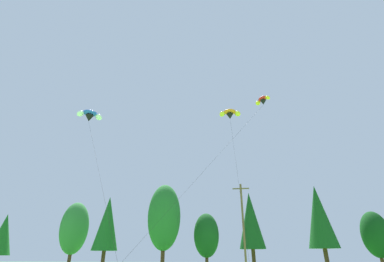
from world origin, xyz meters
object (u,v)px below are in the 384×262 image
at_px(parafoil_kite_high_red_yellow, 263,101).
at_px(parafoil_kite_far_blue_white, 90,115).
at_px(utility_pole, 243,225).
at_px(parafoil_kite_mid_orange, 230,114).

height_order(parafoil_kite_high_red_yellow, parafoil_kite_far_blue_white, parafoil_kite_high_red_yellow).
bearing_deg(parafoil_kite_far_blue_white, utility_pole, 5.75).
distance_m(utility_pole, parafoil_kite_mid_orange, 14.89).
distance_m(utility_pole, parafoil_kite_far_blue_white, 27.07).
xyz_separation_m(parafoil_kite_mid_orange, parafoil_kite_far_blue_white, (-20.94, 0.40, 1.17)).
bearing_deg(parafoil_kite_mid_orange, utility_pole, 70.30).
xyz_separation_m(parafoil_kite_high_red_yellow, parafoil_kite_mid_orange, (-5.09, -2.19, -3.09)).
bearing_deg(utility_pole, parafoil_kite_mid_orange, -109.70).
xyz_separation_m(utility_pole, parafoil_kite_far_blue_white, (-21.87, -2.20, 15.80)).
height_order(utility_pole, parafoil_kite_high_red_yellow, parafoil_kite_high_red_yellow).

